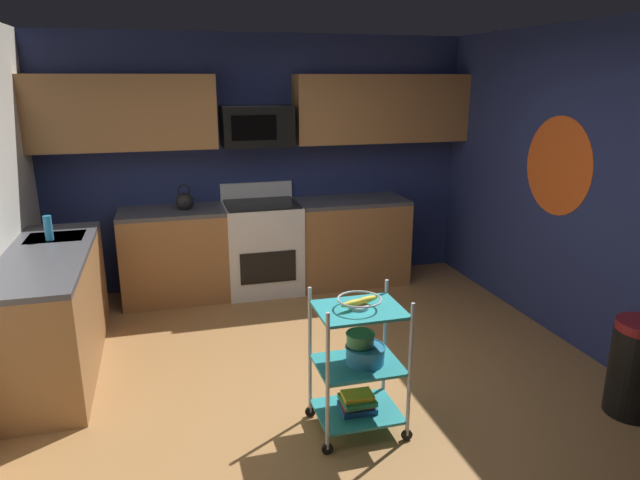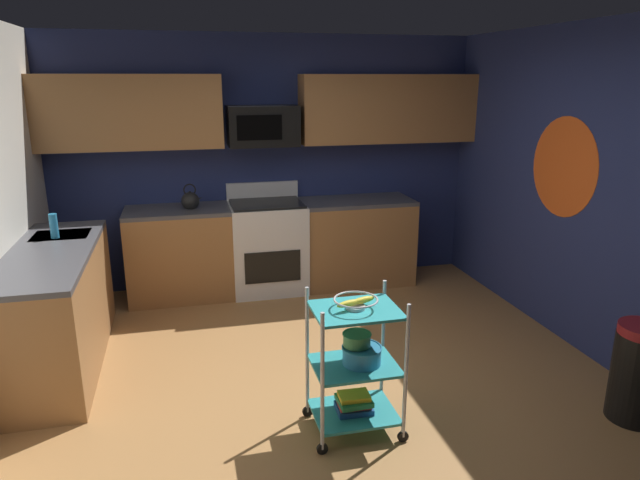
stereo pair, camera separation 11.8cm
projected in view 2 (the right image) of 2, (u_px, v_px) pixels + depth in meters
floor at (323, 391)px, 4.13m from camera, size 4.40×4.80×0.04m
wall_back at (268, 162)px, 6.04m from camera, size 4.52×0.06×2.60m
wall_right at (611, 198)px, 4.27m from camera, size 0.06×4.80×2.60m
wall_flower_decal at (564, 167)px, 4.73m from camera, size 0.00×0.84×0.84m
counter_run at (205, 266)px, 5.35m from camera, size 3.68×2.45×0.92m
oven_range at (268, 246)px, 5.94m from camera, size 0.76×0.65×1.10m
upper_cabinets at (271, 110)px, 5.71m from camera, size 4.40×0.33×0.70m
microwave at (263, 126)px, 5.70m from camera, size 0.70×0.39×0.40m
rolling_cart at (355, 365)px, 3.53m from camera, size 0.58×0.43×0.91m
fruit_bowl at (356, 301)px, 3.42m from camera, size 0.27×0.27×0.07m
mixing_bowl_large at (362, 354)px, 3.52m from camera, size 0.25×0.25×0.11m
mixing_bowl_small at (357, 339)px, 3.51m from camera, size 0.18×0.18×0.08m
book_stack at (354, 403)px, 3.61m from camera, size 0.23×0.19×0.12m
kettle at (190, 201)px, 5.62m from camera, size 0.21×0.18×0.26m
dish_soap_bottle at (54, 226)px, 4.57m from camera, size 0.06×0.06×0.20m
trash_can at (639, 373)px, 3.68m from camera, size 0.34×0.42×0.66m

